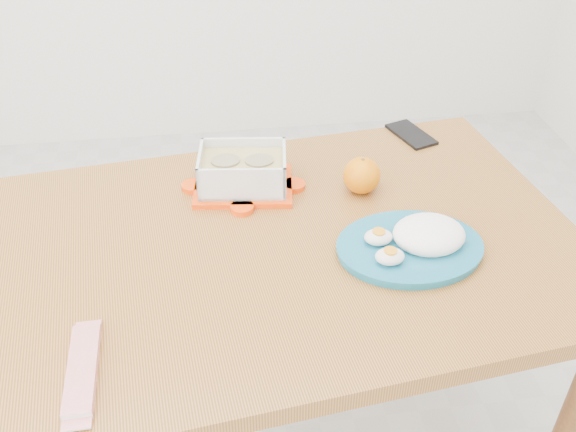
{
  "coord_description": "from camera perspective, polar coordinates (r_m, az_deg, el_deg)",
  "views": [
    {
      "loc": [
        0.05,
        -1.1,
        1.56
      ],
      "look_at": [
        0.19,
        -0.09,
        0.81
      ],
      "focal_mm": 40.0,
      "sensor_mm": 36.0,
      "label": 1
    }
  ],
  "objects": [
    {
      "name": "candy_bar",
      "position": [
        1.09,
        -17.81,
        -12.86
      ],
      "size": [
        0.05,
        0.18,
        0.02
      ],
      "primitive_type": "cube",
      "rotation": [
        0.0,
        0.0,
        1.6
      ],
      "color": "red",
      "rests_on": "dining_table"
    },
    {
      "name": "food_container",
      "position": [
        1.42,
        -4.04,
        3.99
      ],
      "size": [
        0.23,
        0.19,
        0.09
      ],
      "rotation": [
        0.0,
        0.0,
        -0.12
      ],
      "color": "#FF4207",
      "rests_on": "dining_table"
    },
    {
      "name": "smartphone",
      "position": [
        1.68,
        10.89,
        7.14
      ],
      "size": [
        0.11,
        0.15,
        0.01
      ],
      "primitive_type": "cube",
      "rotation": [
        0.0,
        0.0,
        0.34
      ],
      "color": "black",
      "rests_on": "dining_table"
    },
    {
      "name": "orange_fruit",
      "position": [
        1.42,
        6.57,
        3.6
      ],
      "size": [
        0.08,
        0.08,
        0.08
      ],
      "primitive_type": "sphere",
      "color": "orange",
      "rests_on": "dining_table"
    },
    {
      "name": "dining_table",
      "position": [
        1.36,
        -0.0,
        -5.47
      ],
      "size": [
        1.27,
        0.93,
        0.75
      ],
      "rotation": [
        0.0,
        0.0,
        0.12
      ],
      "color": "#AB6730",
      "rests_on": "ground"
    },
    {
      "name": "rice_plate",
      "position": [
        1.28,
        11.33,
        -2.16
      ],
      "size": [
        0.29,
        0.29,
        0.08
      ],
      "rotation": [
        0.0,
        0.0,
        0.02
      ],
      "color": "#176582",
      "rests_on": "dining_table"
    }
  ]
}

